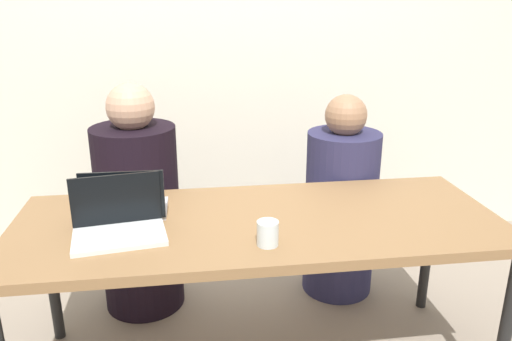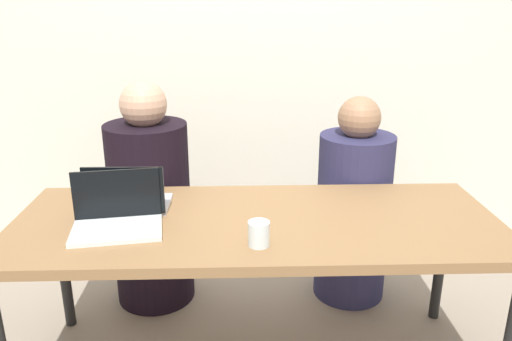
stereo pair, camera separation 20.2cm
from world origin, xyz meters
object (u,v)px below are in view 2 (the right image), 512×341
person_on_left (151,207)px  person_on_right (353,211)px  laptop_back_left (129,200)px  laptop_front_left (117,217)px  water_glass_center (259,235)px

person_on_left → person_on_right: bearing=-173.2°
person_on_left → laptop_back_left: 0.53m
person_on_right → laptop_front_left: (-1.07, -0.65, 0.27)m
laptop_back_left → laptop_front_left: bearing=87.4°
laptop_front_left → person_on_left: bearing=81.1°
person_on_left → water_glass_center: size_ratio=13.02×
laptop_back_left → water_glass_center: (0.53, -0.33, -0.01)m
person_on_left → water_glass_center: (0.53, -0.81, 0.23)m
person_on_left → laptop_front_left: bearing=96.2°
person_on_left → water_glass_center: person_on_left is taller
person_on_left → laptop_back_left: person_on_left is taller
person_on_left → laptop_back_left: (0.00, -0.47, 0.24)m
person_on_right → person_on_left: bearing=-1.2°
person_on_right → water_glass_center: bearing=55.5°
water_glass_center → laptop_back_left: bearing=147.9°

